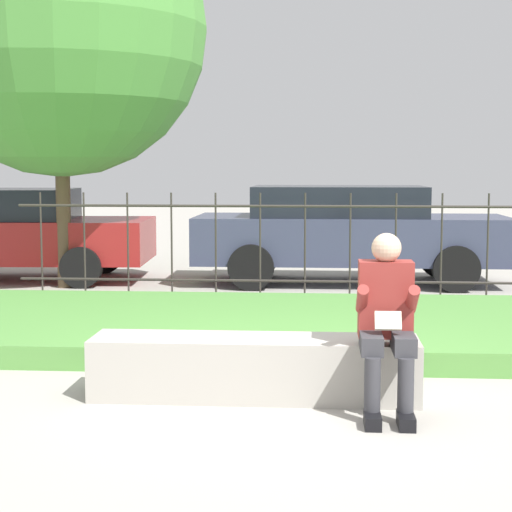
{
  "coord_description": "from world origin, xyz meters",
  "views": [
    {
      "loc": [
        0.18,
        -6.22,
        1.71
      ],
      "look_at": [
        -0.46,
        2.37,
        0.81
      ],
      "focal_mm": 60.0,
      "sensor_mm": 36.0,
      "label": 1
    }
  ],
  "objects_px": {
    "car_parked_left": "(0,232)",
    "person_seated_reader": "(386,316)",
    "stone_bench": "(254,371)",
    "tree_behind_fence": "(59,28)",
    "car_parked_center": "(348,231)"
  },
  "relations": [
    {
      "from": "person_seated_reader",
      "to": "car_parked_left",
      "type": "bearing_deg",
      "value": 128.47
    },
    {
      "from": "stone_bench",
      "to": "car_parked_center",
      "type": "xyz_separation_m",
      "value": [
        0.9,
        6.38,
        0.57
      ]
    },
    {
      "from": "stone_bench",
      "to": "car_parked_left",
      "type": "relative_size",
      "value": 0.54
    },
    {
      "from": "car_parked_left",
      "to": "tree_behind_fence",
      "type": "xyz_separation_m",
      "value": [
        1.21,
        -0.74,
        2.89
      ]
    },
    {
      "from": "car_parked_left",
      "to": "stone_bench",
      "type": "bearing_deg",
      "value": -58.91
    },
    {
      "from": "car_parked_left",
      "to": "person_seated_reader",
      "type": "bearing_deg",
      "value": -54.79
    },
    {
      "from": "car_parked_center",
      "to": "car_parked_left",
      "type": "relative_size",
      "value": 1.01
    },
    {
      "from": "stone_bench",
      "to": "tree_behind_fence",
      "type": "height_order",
      "value": "tree_behind_fence"
    },
    {
      "from": "car_parked_center",
      "to": "car_parked_left",
      "type": "xyz_separation_m",
      "value": [
        -5.25,
        -0.0,
        -0.04
      ]
    },
    {
      "from": "stone_bench",
      "to": "car_parked_left",
      "type": "bearing_deg",
      "value": 124.35
    },
    {
      "from": "car_parked_center",
      "to": "tree_behind_fence",
      "type": "height_order",
      "value": "tree_behind_fence"
    },
    {
      "from": "stone_bench",
      "to": "person_seated_reader",
      "type": "relative_size",
      "value": 1.94
    },
    {
      "from": "stone_bench",
      "to": "car_parked_center",
      "type": "relative_size",
      "value": 0.53
    },
    {
      "from": "tree_behind_fence",
      "to": "person_seated_reader",
      "type": "bearing_deg",
      "value": -55.45
    },
    {
      "from": "person_seated_reader",
      "to": "tree_behind_fence",
      "type": "bearing_deg",
      "value": 124.55
    }
  ]
}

